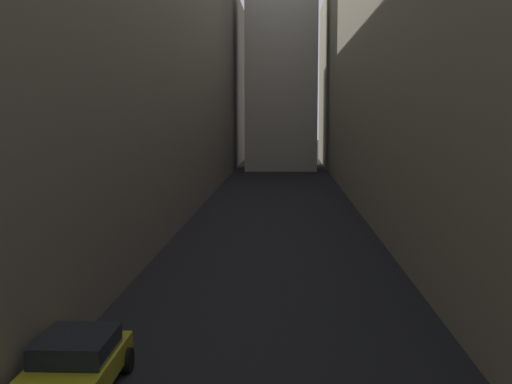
% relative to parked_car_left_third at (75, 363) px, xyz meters
% --- Properties ---
extents(ground_plane, '(264.00, 264.00, 0.00)m').
position_rel_parked_car_left_third_xyz_m(ground_plane, '(4.40, 29.87, -0.73)').
color(ground_plane, black).
extents(building_block_left, '(13.50, 108.00, 21.52)m').
position_rel_parked_car_left_third_xyz_m(building_block_left, '(-7.85, 31.87, 10.03)').
color(building_block_left, '#60594F').
rests_on(building_block_left, ground).
extents(building_block_right, '(15.47, 108.00, 21.58)m').
position_rel_parked_car_left_third_xyz_m(building_block_right, '(17.64, 31.87, 10.06)').
color(building_block_right, gray).
rests_on(building_block_right, ground).
extents(parked_car_left_third, '(2.04, 4.07, 1.37)m').
position_rel_parked_car_left_third_xyz_m(parked_car_left_third, '(0.00, 0.00, 0.00)').
color(parked_car_left_third, '#A59919').
rests_on(parked_car_left_third, ground).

